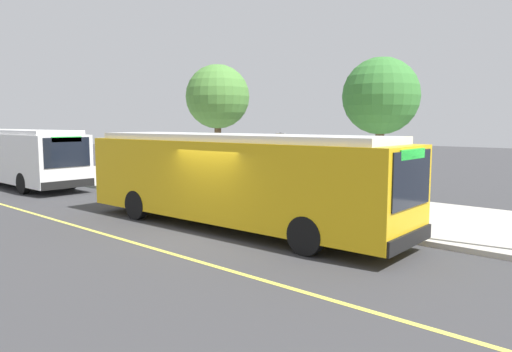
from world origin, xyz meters
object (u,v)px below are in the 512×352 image
object	(u,v)px
waiting_bench	(269,185)
route_sign_post	(280,160)
transit_bus_main	(233,177)
pedestrian_commuter	(254,179)
transit_bus_second	(18,155)

from	to	relation	value
waiting_bench	route_sign_post	world-z (taller)	route_sign_post
transit_bus_main	route_sign_post	bearing A→B (deg)	98.72
route_sign_post	pedestrian_commuter	world-z (taller)	route_sign_post
waiting_bench	route_sign_post	distance (m)	3.40
transit_bus_second	route_sign_post	xyz separation A→B (m)	(15.31, 3.11, 0.34)
transit_bus_second	route_sign_post	distance (m)	15.63
route_sign_post	pedestrian_commuter	bearing A→B (deg)	170.80
transit_bus_second	pedestrian_commuter	size ratio (longest dim) A/B	6.50
transit_bus_second	route_sign_post	bearing A→B (deg)	11.47
transit_bus_second	waiting_bench	distance (m)	14.04
waiting_bench	pedestrian_commuter	xyz separation A→B (m)	(0.78, -1.87, 0.48)
transit_bus_main	transit_bus_second	world-z (taller)	same
transit_bus_main	route_sign_post	size ratio (longest dim) A/B	4.14
transit_bus_main	waiting_bench	xyz separation A→B (m)	(-2.75, 4.99, -0.98)
transit_bus_main	route_sign_post	distance (m)	2.92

